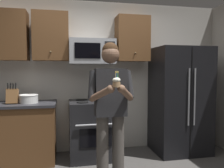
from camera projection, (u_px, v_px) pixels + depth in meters
wall_back at (99, 77)px, 4.03m from camera, size 4.40×0.10×2.60m
oven_range at (93, 129)px, 3.67m from camera, size 0.76×0.70×0.93m
microwave at (92, 52)px, 3.71m from camera, size 0.74×0.41×0.40m
refrigerator at (180, 100)px, 3.91m from camera, size 0.90×0.75×1.80m
cabinet_row_upper at (56, 37)px, 3.63m from camera, size 2.78×0.36×0.76m
counter_left at (8, 133)px, 3.43m from camera, size 1.44×0.66×0.92m
knife_block at (12, 96)px, 3.36m from camera, size 0.16×0.15×0.32m
bowl_large_white at (29, 99)px, 3.44m from camera, size 0.28×0.28×0.13m
person at (111, 105)px, 2.79m from camera, size 0.60×0.48×1.76m
cupcake at (116, 82)px, 2.45m from camera, size 0.09×0.09×0.17m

